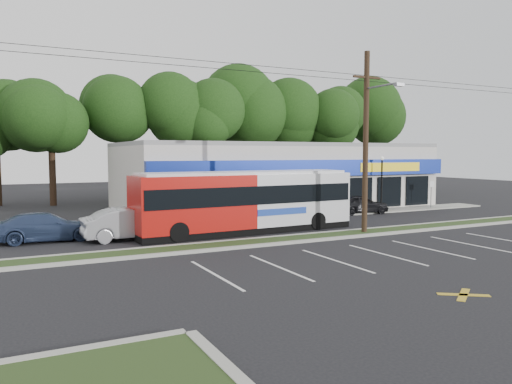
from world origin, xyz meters
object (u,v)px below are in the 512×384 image
Objects in this scene: pedestrian_a at (301,210)px; car_silver at (131,224)px; lamp_post at (382,177)px; sign_post at (431,190)px; car_blue at (46,227)px; metrobus at (246,200)px; car_dark at (360,204)px; utility_pole at (364,136)px; pedestrian_b at (314,206)px.

car_silver is at bearing -31.69° from pedestrian_a.
lamp_post is 0.85× the size of car_silver.
car_blue is at bearing -175.84° from sign_post.
metrobus is 4.96m from pedestrian_a.
lamp_post is at bearing 160.55° from pedestrian_a.
car_dark is at bearing -83.83° from car_blue.
lamp_post reaches higher than metrobus.
utility_pole reaches higher than lamp_post.
pedestrian_b is (1.84, 7.57, -4.64)m from utility_pole.
metrobus is 2.58× the size of car_silver.
sign_post is at bearing 179.06° from pedestrian_b.
lamp_post is 9.59m from pedestrian_a.
car_silver is 2.89× the size of pedestrian_a.
car_silver is 0.99× the size of car_blue.
sign_post is 14.24m from pedestrian_a.
utility_pole is 15.71m from sign_post.
car_silver is 11.05m from pedestrian_a.
lamp_post is at bearing -178.60° from pedestrian_b.
sign_post is at bearing -85.02° from car_blue.
sign_post is at bearing -83.39° from car_silver.
utility_pole is at bearing 62.44° from pedestrian_a.
sign_post reaches higher than car_dark.
utility_pole is at bearing 149.88° from car_dark.
car_silver is at bearing 12.95° from pedestrian_b.
sign_post is at bearing 153.68° from pedestrian_a.
pedestrian_b is (-6.33, -0.30, -1.90)m from lamp_post.
pedestrian_b is at bearing 76.38° from utility_pole.
utility_pole is at bearing 75.06° from pedestrian_b.
utility_pole is at bearing -136.05° from lamp_post.
car_dark is at bearing 17.18° from metrobus.
pedestrian_b is at bearing -77.20° from car_silver.
car_blue is (-21.70, -2.03, 0.01)m from car_dark.
metrobus is at bearing -167.65° from sign_post.
utility_pole is at bearing -35.54° from metrobus.
pedestrian_a is at bearing 99.19° from utility_pole.
car_blue is 17.78m from pedestrian_b.
car_blue is at bearing 103.02° from car_dark.
metrobus is 8.41× the size of pedestrian_b.
sign_post reaches higher than pedestrian_b.
sign_post is (13.17, 7.65, -3.86)m from utility_pole.
pedestrian_b is (17.67, 2.03, 0.04)m from car_blue.
utility_pole is 11.67m from lamp_post.
pedestrian_a is (-13.99, -2.57, -0.69)m from sign_post.
lamp_post is 2.76× the size of pedestrian_b.
sign_post is at bearing -81.75° from car_dark.
lamp_post is 6.62m from pedestrian_b.
car_silver is at bearing 160.89° from utility_pole.
pedestrian_a reaches higher than car_blue.
car_blue is at bearing 166.99° from metrobus.
car_dark is at bearing -172.56° from lamp_post.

